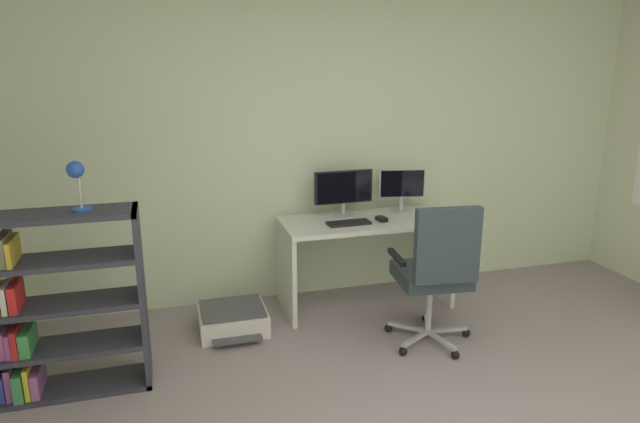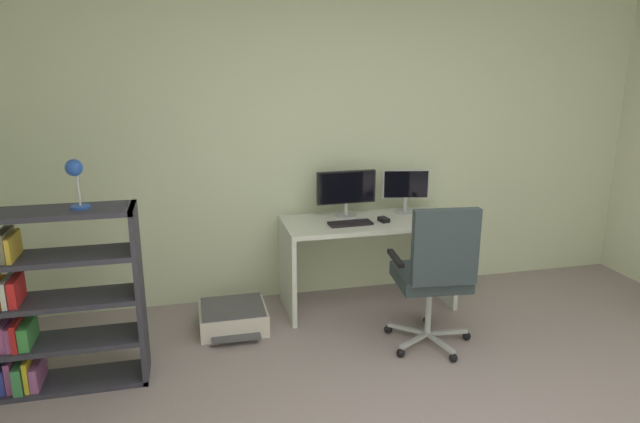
% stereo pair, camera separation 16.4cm
% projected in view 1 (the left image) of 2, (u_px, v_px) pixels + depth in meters
% --- Properties ---
extents(wall_back, '(5.43, 0.10, 2.68)m').
position_uv_depth(wall_back, '(335.00, 138.00, 4.68)').
color(wall_back, beige).
rests_on(wall_back, ground).
extents(desk, '(1.36, 0.61, 0.73)m').
position_uv_depth(desk, '(365.00, 243.00, 4.54)').
color(desk, silver).
rests_on(desk, ground).
extents(monitor_main, '(0.49, 0.18, 0.38)m').
position_uv_depth(monitor_main, '(344.00, 189.00, 4.53)').
color(monitor_main, '#B2B5B7').
rests_on(monitor_main, desk).
extents(monitor_secondary, '(0.39, 0.18, 0.36)m').
position_uv_depth(monitor_secondary, '(402.00, 186.00, 4.67)').
color(monitor_secondary, '#B2B5B7').
rests_on(monitor_secondary, desk).
extents(keyboard, '(0.34, 0.14, 0.02)m').
position_uv_depth(keyboard, '(349.00, 223.00, 4.35)').
color(keyboard, black).
rests_on(keyboard, desk).
extents(computer_mouse, '(0.08, 0.11, 0.03)m').
position_uv_depth(computer_mouse, '(381.00, 219.00, 4.43)').
color(computer_mouse, black).
rests_on(computer_mouse, desk).
extents(office_chair, '(0.62, 0.63, 1.06)m').
position_uv_depth(office_chair, '(437.00, 268.00, 3.81)').
color(office_chair, '#B7BABC').
rests_on(office_chair, ground).
extents(bookshelf, '(0.89, 0.30, 1.13)m').
position_uv_depth(bookshelf, '(50.00, 310.00, 3.29)').
color(bookshelf, '#302F3C').
rests_on(bookshelf, ground).
extents(desk_lamp, '(0.12, 0.11, 0.29)m').
position_uv_depth(desk_lamp, '(77.00, 177.00, 3.15)').
color(desk_lamp, '#234EB3').
rests_on(desk_lamp, bookshelf).
extents(printer, '(0.50, 0.52, 0.19)m').
position_uv_depth(printer, '(233.00, 319.00, 4.19)').
color(printer, silver).
rests_on(printer, ground).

